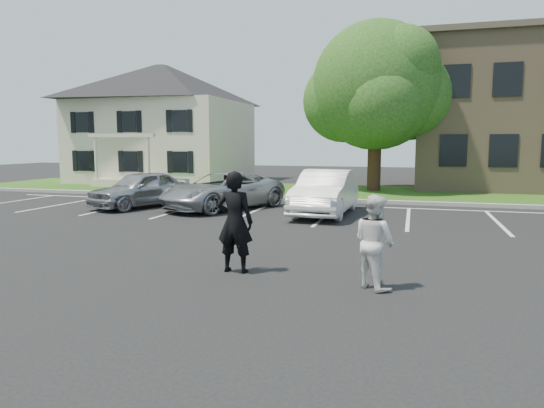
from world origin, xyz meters
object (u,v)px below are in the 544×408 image
object	(u,v)px
tree	(378,89)
car_white_sedan	(325,192)
man_black_suit	(235,222)
car_silver_minivan	(222,191)
house	(163,124)
man_white_shirt	(374,242)
car_silver_west	(141,189)

from	to	relation	value
tree	car_white_sedan	bearing A→B (deg)	-97.05
man_black_suit	car_silver_minivan	size ratio (longest dim) A/B	0.39
house	man_black_suit	world-z (taller)	house
tree	house	bearing A→B (deg)	168.77
tree	man_black_suit	distance (m)	17.90
house	man_black_suit	xyz separation A→B (m)	(12.56, -20.09, -2.82)
tree	man_black_suit	size ratio (longest dim) A/B	4.35
tree	man_white_shirt	distance (m)	18.23
man_white_shirt	house	bearing A→B (deg)	-10.60
tree	car_silver_minivan	distance (m)	11.11
car_silver_west	car_white_sedan	xyz separation A→B (m)	(7.48, 0.08, 0.07)
tree	car_silver_minivan	world-z (taller)	tree
man_black_suit	car_white_sedan	distance (m)	8.35
house	car_silver_minivan	world-z (taller)	house
man_black_suit	car_silver_minivan	bearing A→B (deg)	-67.50
car_silver_west	car_silver_minivan	world-z (taller)	car_silver_west
house	car_silver_west	size ratio (longest dim) A/B	2.40
tree	man_black_suit	world-z (taller)	tree
car_silver_west	car_white_sedan	world-z (taller)	car_white_sedan
man_black_suit	tree	bearing A→B (deg)	-95.86
man_black_suit	car_silver_minivan	distance (m)	9.45
man_white_shirt	car_silver_minivan	bearing A→B (deg)	-11.49
man_black_suit	car_silver_minivan	xyz separation A→B (m)	(-3.78, 8.66, -0.29)
man_black_suit	car_silver_west	bearing A→B (deg)	-50.26
car_silver_west	car_white_sedan	bearing A→B (deg)	21.60
house	man_white_shirt	distance (m)	25.67
man_black_suit	man_white_shirt	distance (m)	2.76
man_white_shirt	car_white_sedan	distance (m)	8.98
house	man_black_suit	size ratio (longest dim) A/B	5.09
house	tree	world-z (taller)	tree
man_white_shirt	car_silver_west	bearing A→B (deg)	1.55
car_silver_minivan	car_white_sedan	bearing A→B (deg)	22.15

